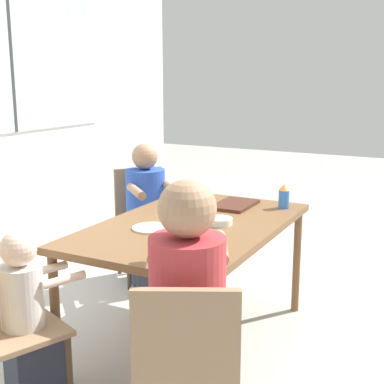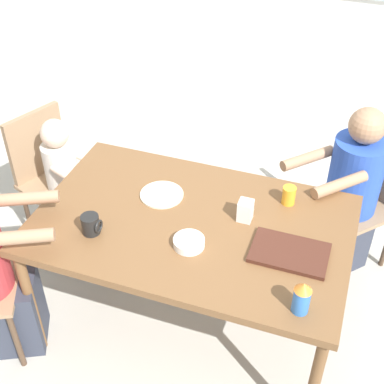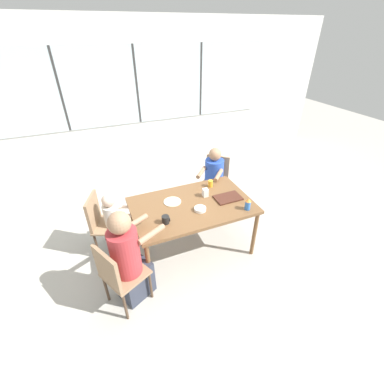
% 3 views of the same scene
% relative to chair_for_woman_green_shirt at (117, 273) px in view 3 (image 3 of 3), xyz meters
% --- Properties ---
extents(ground_plane, '(16.00, 16.00, 0.00)m').
position_rel_chair_for_woman_green_shirt_xyz_m(ground_plane, '(1.04, 0.52, -0.50)').
color(ground_plane, '#B2ADA3').
extents(wall_back_with_windows, '(8.40, 0.08, 2.80)m').
position_rel_chair_for_woman_green_shirt_xyz_m(wall_back_with_windows, '(1.04, 3.21, 0.92)').
color(wall_back_with_windows, silver).
rests_on(wall_back_with_windows, ground_plane).
extents(dining_table, '(1.49, 0.94, 0.73)m').
position_rel_chair_for_woman_green_shirt_xyz_m(dining_table, '(1.04, 0.52, 0.17)').
color(dining_table, brown).
rests_on(dining_table, ground_plane).
extents(chair_for_woman_green_shirt, '(0.54, 0.54, 0.85)m').
position_rel_chair_for_woman_green_shirt_xyz_m(chair_for_woman_green_shirt, '(0.00, 0.00, 0.00)').
color(chair_for_woman_green_shirt, '#937556').
rests_on(chair_for_woman_green_shirt, ground_plane).
extents(chair_for_man_blue_shirt, '(0.57, 0.57, 0.85)m').
position_rel_chair_for_woman_green_shirt_xyz_m(chair_for_man_blue_shirt, '(1.82, 1.37, 0.00)').
color(chair_for_man_blue_shirt, '#937556').
rests_on(chair_for_man_blue_shirt, ground_plane).
extents(chair_for_toddler, '(0.52, 0.52, 0.85)m').
position_rel_chair_for_woman_green_shirt_xyz_m(chair_for_toddler, '(-0.04, 0.94, 0.00)').
color(chair_for_toddler, '#937556').
rests_on(chair_for_toddler, ground_plane).
extents(person_woman_green_shirt, '(0.61, 0.50, 1.19)m').
position_rel_chair_for_woman_green_shirt_xyz_m(person_woman_green_shirt, '(0.14, 0.07, 0.04)').
color(person_woman_green_shirt, '#333847').
rests_on(person_woman_green_shirt, ground_plane).
extents(person_man_blue_shirt, '(0.57, 0.59, 1.07)m').
position_rel_chair_for_woman_green_shirt_xyz_m(person_man_blue_shirt, '(1.71, 1.25, -0.02)').
color(person_man_blue_shirt, '#333847').
rests_on(person_man_blue_shirt, ground_plane).
extents(person_toddler, '(0.40, 0.31, 0.89)m').
position_rel_chair_for_woman_green_shirt_xyz_m(person_toddler, '(0.10, 0.88, -0.08)').
color(person_toddler, '#333847').
rests_on(person_toddler, ground_plane).
extents(food_tray_dark, '(0.34, 0.22, 0.02)m').
position_rel_chair_for_woman_green_shirt_xyz_m(food_tray_dark, '(1.51, 0.46, 0.24)').
color(food_tray_dark, '#472319').
rests_on(food_tray_dark, dining_table).
extents(coffee_mug, '(0.09, 0.08, 0.09)m').
position_rel_chair_for_woman_green_shirt_xyz_m(coffee_mug, '(0.62, 0.30, 0.28)').
color(coffee_mug, black).
rests_on(coffee_mug, dining_table).
extents(sippy_cup, '(0.07, 0.07, 0.15)m').
position_rel_chair_for_woman_green_shirt_xyz_m(sippy_cup, '(1.61, 0.16, 0.31)').
color(sippy_cup, blue).
rests_on(sippy_cup, dining_table).
extents(juice_glass, '(0.07, 0.07, 0.09)m').
position_rel_chair_for_woman_green_shirt_xyz_m(juice_glass, '(1.43, 0.81, 0.28)').
color(juice_glass, gold).
rests_on(juice_glass, dining_table).
extents(milk_carton_small, '(0.07, 0.07, 0.11)m').
position_rel_chair_for_woman_green_shirt_xyz_m(milk_carton_small, '(1.26, 0.62, 0.28)').
color(milk_carton_small, silver).
rests_on(milk_carton_small, dining_table).
extents(bowl_white_shallow, '(0.14, 0.14, 0.04)m').
position_rel_chair_for_woman_green_shirt_xyz_m(bowl_white_shallow, '(1.08, 0.36, 0.25)').
color(bowl_white_shallow, white).
rests_on(bowl_white_shallow, dining_table).
extents(plate_tortillas, '(0.22, 0.22, 0.01)m').
position_rel_chair_for_woman_green_shirt_xyz_m(plate_tortillas, '(0.83, 0.66, 0.23)').
color(plate_tortillas, beige).
rests_on(plate_tortillas, dining_table).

